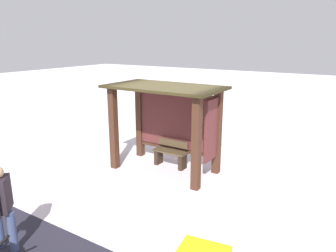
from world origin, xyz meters
The scene contains 4 objects.
ground_plane centered at (0.00, 0.00, 0.00)m, with size 60.00×60.00×0.00m, color silver.
bus_shelter centered at (0.10, 0.19, 1.60)m, with size 3.09×1.71×2.38m.
bench_left_inside centered at (0.00, 0.32, 0.35)m, with size 1.01×0.35×0.76m.
person_walking centered at (-0.41, -4.44, 0.89)m, with size 0.51×0.50×1.54m.
Camera 1 is at (4.59, -7.09, 3.55)m, focal length 34.38 mm.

